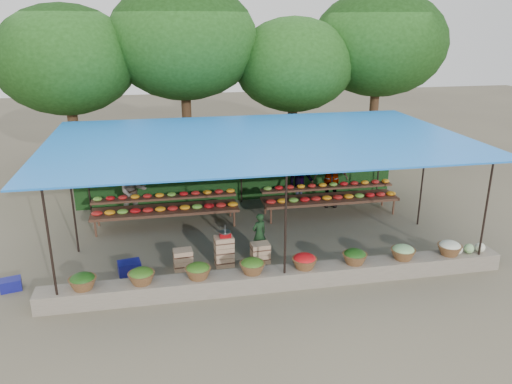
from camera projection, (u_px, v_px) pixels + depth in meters
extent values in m
plane|color=brown|center=(259.00, 237.00, 13.89)|extent=(60.00, 60.00, 0.00)
cube|color=#696154|center=(283.00, 278.00, 11.28)|extent=(10.60, 0.55, 0.40)
cylinder|color=black|center=(51.00, 250.00, 9.87)|extent=(0.05, 0.05, 2.80)
cylinder|color=black|center=(285.00, 232.00, 10.75)|extent=(0.05, 0.05, 2.80)
cylinder|color=black|center=(485.00, 216.00, 11.62)|extent=(0.05, 0.05, 2.80)
cylinder|color=black|center=(72.00, 201.00, 12.57)|extent=(0.05, 0.05, 2.80)
cylinder|color=black|center=(422.00, 179.00, 14.31)|extent=(0.05, 0.05, 2.80)
cylinder|color=black|center=(87.00, 169.00, 15.26)|extent=(0.05, 0.05, 2.80)
cylinder|color=black|center=(241.00, 161.00, 16.13)|extent=(0.05, 0.05, 2.80)
cylinder|color=black|center=(380.00, 154.00, 17.01)|extent=(0.05, 0.05, 2.80)
cube|color=blue|center=(259.00, 139.00, 12.99)|extent=(10.80, 6.60, 0.04)
cube|color=blue|center=(277.00, 166.00, 11.19)|extent=(10.80, 2.19, 0.26)
cube|color=blue|center=(246.00, 130.00, 14.90)|extent=(10.80, 2.19, 0.26)
cylinder|color=#A0A0A5|center=(249.00, 154.00, 14.54)|extent=(9.60, 0.01, 0.01)
ellipsoid|color=gold|center=(90.00, 172.00, 13.81)|extent=(0.23, 0.17, 0.30)
ellipsoid|color=gold|center=(107.00, 171.00, 13.89)|extent=(0.23, 0.17, 0.30)
ellipsoid|color=gold|center=(123.00, 170.00, 13.97)|extent=(0.23, 0.17, 0.30)
ellipsoid|color=gold|center=(140.00, 169.00, 14.06)|extent=(0.23, 0.17, 0.30)
ellipsoid|color=gold|center=(156.00, 169.00, 14.14)|extent=(0.23, 0.17, 0.30)
ellipsoid|color=gold|center=(172.00, 168.00, 14.22)|extent=(0.23, 0.17, 0.30)
ellipsoid|color=gold|center=(188.00, 167.00, 14.30)|extent=(0.23, 0.17, 0.30)
ellipsoid|color=gold|center=(203.00, 166.00, 14.38)|extent=(0.23, 0.17, 0.30)
ellipsoid|color=gold|center=(219.00, 165.00, 14.47)|extent=(0.23, 0.17, 0.30)
ellipsoid|color=gold|center=(234.00, 164.00, 14.55)|extent=(0.23, 0.17, 0.30)
ellipsoid|color=gold|center=(249.00, 164.00, 14.63)|extent=(0.23, 0.17, 0.30)
ellipsoid|color=gold|center=(264.00, 163.00, 14.71)|extent=(0.23, 0.17, 0.30)
ellipsoid|color=gold|center=(279.00, 162.00, 14.79)|extent=(0.23, 0.17, 0.30)
ellipsoid|color=gold|center=(294.00, 161.00, 14.88)|extent=(0.23, 0.17, 0.30)
ellipsoid|color=gold|center=(308.00, 160.00, 14.96)|extent=(0.23, 0.17, 0.30)
ellipsoid|color=gold|center=(323.00, 160.00, 15.04)|extent=(0.23, 0.17, 0.30)
ellipsoid|color=gold|center=(337.00, 159.00, 15.12)|extent=(0.23, 0.17, 0.30)
ellipsoid|color=gold|center=(351.00, 158.00, 15.20)|extent=(0.23, 0.17, 0.30)
ellipsoid|color=gold|center=(365.00, 158.00, 15.29)|extent=(0.23, 0.17, 0.30)
ellipsoid|color=gold|center=(378.00, 157.00, 15.37)|extent=(0.23, 0.17, 0.30)
ellipsoid|color=gold|center=(392.00, 156.00, 15.45)|extent=(0.23, 0.17, 0.30)
ellipsoid|color=#1E4C14|center=(82.00, 279.00, 10.36)|extent=(0.52, 0.52, 0.23)
ellipsoid|color=#37671B|center=(141.00, 274.00, 10.58)|extent=(0.52, 0.52, 0.23)
ellipsoid|color=#37671B|center=(198.00, 269.00, 10.79)|extent=(0.52, 0.52, 0.23)
ellipsoid|color=#37671B|center=(252.00, 264.00, 11.01)|extent=(0.52, 0.52, 0.23)
ellipsoid|color=red|center=(305.00, 259.00, 11.23)|extent=(0.52, 0.52, 0.23)
ellipsoid|color=#1E4C14|center=(355.00, 255.00, 11.45)|extent=(0.52, 0.52, 0.23)
ellipsoid|color=#8BC37A|center=(403.00, 250.00, 11.67)|extent=(0.52, 0.52, 0.23)
ellipsoid|color=silver|center=(450.00, 246.00, 11.89)|extent=(0.52, 0.52, 0.23)
cube|color=#1D4117|center=(240.00, 164.00, 16.41)|extent=(10.60, 0.06, 2.50)
cylinder|color=#3D2416|center=(74.00, 132.00, 17.63)|extent=(0.36, 0.36, 3.97)
ellipsoid|color=#14350E|center=(66.00, 60.00, 16.83)|extent=(4.77, 4.77, 3.69)
cylinder|color=#3D2416|center=(187.00, 119.00, 18.65)|extent=(0.36, 0.36, 4.48)
ellipsoid|color=#14350E|center=(183.00, 41.00, 17.74)|extent=(5.39, 5.39, 4.17)
cylinder|color=#3D2416|center=(292.00, 126.00, 19.23)|extent=(0.36, 0.36, 3.71)
ellipsoid|color=#14350E|center=(294.00, 65.00, 18.47)|extent=(4.47, 4.47, 3.45)
cylinder|color=#3D2416|center=(373.00, 113.00, 20.13)|extent=(0.36, 0.36, 4.35)
ellipsoid|color=#14350E|center=(379.00, 43.00, 19.25)|extent=(5.24, 5.24, 4.05)
cube|color=#48291D|center=(166.00, 210.00, 14.48)|extent=(4.20, 0.95, 0.08)
cube|color=#48291D|center=(165.00, 198.00, 14.67)|extent=(4.20, 0.35, 0.06)
cylinder|color=#48291D|center=(95.00, 228.00, 13.84)|extent=(0.06, 0.06, 0.50)
cylinder|color=#48291D|center=(234.00, 218.00, 14.55)|extent=(0.06, 0.06, 0.50)
cylinder|color=#48291D|center=(98.00, 218.00, 14.58)|extent=(0.06, 0.06, 0.50)
cylinder|color=#48291D|center=(230.00, 209.00, 15.29)|extent=(0.06, 0.06, 0.50)
ellipsoid|color=red|center=(97.00, 213.00, 13.97)|extent=(0.31, 0.26, 0.13)
ellipsoid|color=#6CB136|center=(98.00, 199.00, 14.30)|extent=(0.26, 0.22, 0.12)
ellipsoid|color=orange|center=(110.00, 212.00, 14.03)|extent=(0.31, 0.26, 0.13)
ellipsoid|color=red|center=(110.00, 198.00, 14.36)|extent=(0.26, 0.22, 0.12)
ellipsoid|color=#6CB136|center=(123.00, 212.00, 14.09)|extent=(0.31, 0.26, 0.13)
ellipsoid|color=red|center=(123.00, 197.00, 14.42)|extent=(0.26, 0.22, 0.12)
ellipsoid|color=red|center=(135.00, 211.00, 14.16)|extent=(0.31, 0.26, 0.13)
ellipsoid|color=orange|center=(135.00, 197.00, 14.49)|extent=(0.26, 0.22, 0.12)
ellipsoid|color=red|center=(148.00, 210.00, 14.22)|extent=(0.31, 0.26, 0.13)
ellipsoid|color=red|center=(147.00, 196.00, 14.55)|extent=(0.26, 0.22, 0.12)
ellipsoid|color=orange|center=(160.00, 209.00, 14.28)|extent=(0.31, 0.26, 0.13)
ellipsoid|color=orange|center=(160.00, 195.00, 14.62)|extent=(0.26, 0.22, 0.12)
ellipsoid|color=red|center=(173.00, 208.00, 14.35)|extent=(0.31, 0.26, 0.13)
ellipsoid|color=#6CB136|center=(172.00, 194.00, 14.68)|extent=(0.26, 0.22, 0.12)
ellipsoid|color=orange|center=(185.00, 207.00, 14.41)|extent=(0.31, 0.26, 0.13)
ellipsoid|color=red|center=(184.00, 194.00, 14.74)|extent=(0.26, 0.22, 0.12)
ellipsoid|color=#6CB136|center=(197.00, 207.00, 14.48)|extent=(0.31, 0.26, 0.13)
ellipsoid|color=red|center=(195.00, 193.00, 14.81)|extent=(0.26, 0.22, 0.12)
ellipsoid|color=red|center=(209.00, 206.00, 14.54)|extent=(0.31, 0.26, 0.13)
ellipsoid|color=orange|center=(207.00, 192.00, 14.87)|extent=(0.26, 0.22, 0.12)
ellipsoid|color=red|center=(221.00, 205.00, 14.60)|extent=(0.31, 0.26, 0.13)
ellipsoid|color=red|center=(219.00, 191.00, 14.93)|extent=(0.26, 0.22, 0.12)
ellipsoid|color=orange|center=(233.00, 204.00, 14.67)|extent=(0.31, 0.26, 0.13)
ellipsoid|color=orange|center=(230.00, 191.00, 15.00)|extent=(0.26, 0.22, 0.12)
cube|color=#48291D|center=(330.00, 199.00, 15.39)|extent=(4.20, 0.95, 0.08)
cube|color=#48291D|center=(327.00, 187.00, 15.58)|extent=(4.20, 0.35, 0.06)
cylinder|color=#48291D|center=(271.00, 216.00, 14.75)|extent=(0.06, 0.06, 0.50)
cylinder|color=#48291D|center=(393.00, 207.00, 15.46)|extent=(0.06, 0.06, 0.50)
cylinder|color=#48291D|center=(265.00, 206.00, 15.49)|extent=(0.06, 0.06, 0.50)
cylinder|color=#48291D|center=(382.00, 198.00, 16.20)|extent=(0.06, 0.06, 0.50)
ellipsoid|color=red|center=(271.00, 202.00, 14.88)|extent=(0.31, 0.26, 0.13)
ellipsoid|color=#6CB136|center=(268.00, 188.00, 15.21)|extent=(0.26, 0.22, 0.12)
ellipsoid|color=orange|center=(282.00, 201.00, 14.94)|extent=(0.31, 0.26, 0.13)
ellipsoid|color=red|center=(279.00, 188.00, 15.27)|extent=(0.26, 0.22, 0.12)
ellipsoid|color=#6CB136|center=(294.00, 200.00, 15.00)|extent=(0.31, 0.26, 0.13)
ellipsoid|color=red|center=(290.00, 187.00, 15.33)|extent=(0.26, 0.22, 0.12)
ellipsoid|color=red|center=(305.00, 199.00, 15.07)|extent=(0.31, 0.26, 0.13)
ellipsoid|color=orange|center=(301.00, 186.00, 15.40)|extent=(0.26, 0.22, 0.12)
ellipsoid|color=red|center=(316.00, 199.00, 15.13)|extent=(0.31, 0.26, 0.13)
ellipsoid|color=red|center=(312.00, 186.00, 15.46)|extent=(0.26, 0.22, 0.12)
ellipsoid|color=orange|center=(327.00, 198.00, 15.20)|extent=(0.31, 0.26, 0.13)
ellipsoid|color=orange|center=(323.00, 185.00, 15.53)|extent=(0.26, 0.22, 0.12)
ellipsoid|color=red|center=(338.00, 197.00, 15.26)|extent=(0.31, 0.26, 0.13)
ellipsoid|color=#6CB136|center=(333.00, 184.00, 15.59)|extent=(0.26, 0.22, 0.12)
ellipsoid|color=orange|center=(349.00, 196.00, 15.32)|extent=(0.31, 0.26, 0.13)
ellipsoid|color=red|center=(344.00, 184.00, 15.65)|extent=(0.26, 0.22, 0.12)
ellipsoid|color=#6CB136|center=(359.00, 196.00, 15.39)|extent=(0.31, 0.26, 0.13)
ellipsoid|color=red|center=(354.00, 183.00, 15.72)|extent=(0.26, 0.22, 0.12)
ellipsoid|color=red|center=(370.00, 195.00, 15.45)|extent=(0.31, 0.26, 0.13)
ellipsoid|color=orange|center=(365.00, 182.00, 15.78)|extent=(0.26, 0.22, 0.12)
ellipsoid|color=red|center=(380.00, 194.00, 15.51)|extent=(0.31, 0.26, 0.13)
ellipsoid|color=red|center=(375.00, 182.00, 15.84)|extent=(0.26, 0.22, 0.12)
ellipsoid|color=orange|center=(391.00, 193.00, 15.58)|extent=(0.31, 0.26, 0.13)
ellipsoid|color=orange|center=(385.00, 181.00, 15.91)|extent=(0.26, 0.22, 0.12)
cube|color=tan|center=(183.00, 264.00, 12.06)|extent=(0.47, 0.37, 0.25)
cube|color=tan|center=(183.00, 255.00, 11.97)|extent=(0.47, 0.37, 0.25)
cube|color=tan|center=(224.00, 261.00, 12.24)|extent=(0.47, 0.37, 0.25)
cube|color=tan|center=(224.00, 251.00, 12.16)|extent=(0.47, 0.37, 0.25)
cube|color=tan|center=(224.00, 241.00, 12.07)|extent=(0.47, 0.37, 0.25)
cube|color=tan|center=(260.00, 258.00, 12.40)|extent=(0.47, 0.37, 0.25)
cube|color=tan|center=(260.00, 248.00, 12.32)|extent=(0.47, 0.37, 0.25)
cube|color=#A80D12|center=(225.00, 235.00, 12.02)|extent=(0.27, 0.23, 0.11)
cylinder|color=#A0A0A5|center=(225.00, 232.00, 12.00)|extent=(0.29, 0.29, 0.03)
cylinder|color=#A0A0A5|center=(225.00, 229.00, 11.97)|extent=(0.03, 0.03, 0.20)
imported|color=#18351A|center=(259.00, 234.00, 12.72)|extent=(0.48, 0.40, 1.11)
imported|color=slate|center=(133.00, 191.00, 14.98)|extent=(0.96, 0.82, 1.70)
imported|color=slate|center=(301.00, 177.00, 16.34)|extent=(1.28, 1.13, 1.71)
imported|color=slate|center=(331.00, 179.00, 15.96)|extent=(1.16, 0.71, 1.85)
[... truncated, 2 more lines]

